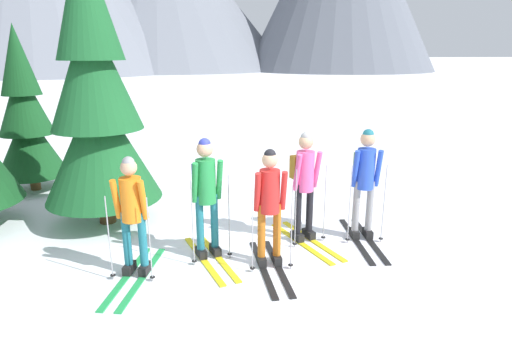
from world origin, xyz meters
The scene contains 8 objects.
ground_plane centered at (0.00, 0.00, 0.00)m, with size 400.00×400.00×0.00m, color white.
skier_in_orange centered at (-1.73, -0.24, 0.89)m, with size 0.73×1.73×1.64m.
skier_in_green centered at (-0.74, 0.16, 1.01)m, with size 0.74×1.67×1.78m.
skier_in_red centered at (0.10, -0.24, 0.94)m, with size 0.61×1.69×1.68m.
skier_in_pink centered at (0.79, 0.51, 0.99)m, with size 0.83×1.71×1.76m.
skier_in_blue centered at (1.75, 0.43, 1.01)m, with size 0.61×1.77×1.79m.
pine_tree_near centered at (-4.30, 4.01, 1.59)m, with size 1.44×1.44×3.47m.
pine_tree_mid centered at (-2.42, 1.79, 2.15)m, with size 1.95×1.95×4.70m.
Camera 1 is at (-0.98, -5.75, 2.92)m, focal length 30.56 mm.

